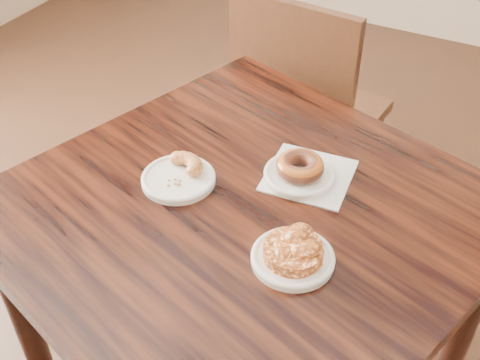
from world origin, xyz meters
The scene contains 9 objects.
cafe_table centered at (-0.15, 0.01, 0.38)m, with size 0.88×0.88×0.75m, color black.
chair_far centered at (-0.31, 0.80, 0.45)m, with size 0.44×0.44×0.90m, color black, non-canonical shape.
napkin centered at (-0.08, 0.15, 0.75)m, with size 0.17×0.17×0.00m, color silver.
plate_donut centered at (-0.09, 0.13, 0.76)m, with size 0.15×0.15×0.01m, color white.
plate_cruller centered at (-0.31, 0.01, 0.76)m, with size 0.15×0.15×0.01m, color white.
plate_fritter centered at (-0.01, -0.08, 0.76)m, with size 0.15×0.15×0.01m, color white.
glazed_donut centered at (-0.09, 0.13, 0.78)m, with size 0.10×0.10×0.04m, color #8D4014.
apple_fritter centered at (-0.01, -0.08, 0.78)m, with size 0.15×0.15×0.04m, color #431A07, non-canonical shape.
cruller_fragment centered at (-0.31, 0.01, 0.78)m, with size 0.11×0.11×0.03m, color brown, non-canonical shape.
Camera 1 is at (0.25, -0.78, 1.55)m, focal length 45.00 mm.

